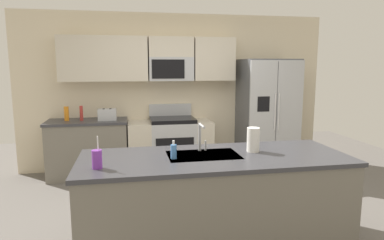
{
  "coord_description": "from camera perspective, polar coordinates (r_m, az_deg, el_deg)",
  "views": [
    {
      "loc": [
        -0.81,
        -3.65,
        1.74
      ],
      "look_at": [
        -0.0,
        0.6,
        1.05
      ],
      "focal_mm": 31.84,
      "sensor_mm": 36.0,
      "label": 1
    }
  ],
  "objects": [
    {
      "name": "bottle_orange",
      "position": [
        5.61,
        -20.28,
        1.01
      ],
      "size": [
        0.07,
        0.07,
        0.22
      ],
      "primitive_type": "cylinder",
      "color": "orange",
      "rests_on": "back_counter"
    },
    {
      "name": "ground_plane",
      "position": [
        4.13,
        1.68,
        -15.88
      ],
      "size": [
        9.0,
        9.0,
        0.0
      ],
      "primitive_type": "plane",
      "color": "#66605B",
      "rests_on": "ground"
    },
    {
      "name": "refrigerator",
      "position": [
        5.92,
        12.46,
        0.93
      ],
      "size": [
        0.9,
        0.76,
        1.85
      ],
      "color": "#4C4F54",
      "rests_on": "ground"
    },
    {
      "name": "kitchen_wall_unit",
      "position": [
        5.78,
        -4.1,
        6.38
      ],
      "size": [
        5.2,
        0.43,
        2.6
      ],
      "color": "beige",
      "rests_on": "ground"
    },
    {
      "name": "soap_dispenser",
      "position": [
        3.12,
        -3.1,
        -5.26
      ],
      "size": [
        0.06,
        0.06,
        0.17
      ],
      "color": "#4C8CD8",
      "rests_on": "island_counter"
    },
    {
      "name": "paper_towel_roll",
      "position": [
        3.42,
        10.21,
        -3.26
      ],
      "size": [
        0.12,
        0.12,
        0.24
      ],
      "primitive_type": "cylinder",
      "color": "white",
      "rests_on": "island_counter"
    },
    {
      "name": "toaster",
      "position": [
        5.47,
        -14.01,
        0.9
      ],
      "size": [
        0.28,
        0.16,
        0.18
      ],
      "color": "#B7BABF",
      "rests_on": "back_counter"
    },
    {
      "name": "island_counter",
      "position": [
        3.39,
        3.74,
        -13.31
      ],
      "size": [
        2.53,
        0.98,
        0.9
      ],
      "color": "slate",
      "rests_on": "ground"
    },
    {
      "name": "drink_cup_purple",
      "position": [
        2.93,
        -15.63,
        -6.34
      ],
      "size": [
        0.08,
        0.08,
        0.28
      ],
      "color": "purple",
      "rests_on": "island_counter"
    },
    {
      "name": "range_oven",
      "position": [
        5.65,
        -3.66,
        -4.24
      ],
      "size": [
        1.36,
        0.61,
        1.1
      ],
      "color": "#B7BABF",
      "rests_on": "ground"
    },
    {
      "name": "sink_faucet",
      "position": [
        3.36,
        1.49,
        -2.47
      ],
      "size": [
        0.08,
        0.21,
        0.28
      ],
      "color": "#B7BABF",
      "rests_on": "island_counter"
    },
    {
      "name": "pepper_mill",
      "position": [
        5.55,
        -18.04,
        1.1
      ],
      "size": [
        0.05,
        0.05,
        0.23
      ],
      "primitive_type": "cylinder",
      "color": "#B2332D",
      "rests_on": "back_counter"
    },
    {
      "name": "back_counter",
      "position": [
        5.64,
        -16.96,
        -4.55
      ],
      "size": [
        1.23,
        0.63,
        0.9
      ],
      "color": "slate",
      "rests_on": "ground"
    }
  ]
}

